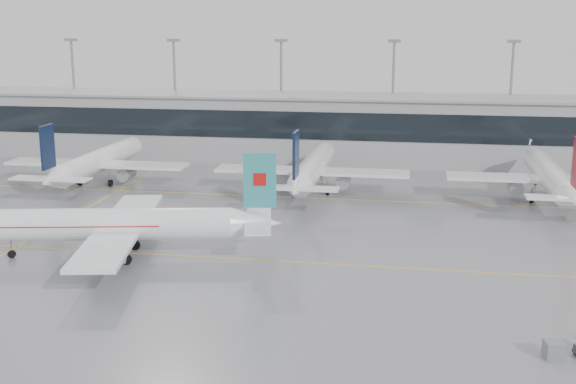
# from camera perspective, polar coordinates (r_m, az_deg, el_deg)

# --- Properties ---
(ground) EXTENTS (320.00, 320.00, 0.00)m
(ground) POSITION_cam_1_polar(r_m,az_deg,el_deg) (79.34, -1.47, -5.45)
(ground) COLOR gray
(ground) RESTS_ON ground
(taxi_line_main) EXTENTS (120.00, 0.25, 0.01)m
(taxi_line_main) POSITION_cam_1_polar(r_m,az_deg,el_deg) (79.34, -1.47, -5.44)
(taxi_line_main) COLOR gold
(taxi_line_main) RESTS_ON ground
(taxi_line_north) EXTENTS (120.00, 0.25, 0.01)m
(taxi_line_north) POSITION_cam_1_polar(r_m,az_deg,el_deg) (107.81, 1.62, -0.47)
(taxi_line_north) COLOR gold
(taxi_line_north) RESTS_ON ground
(taxi_line_cross) EXTENTS (0.25, 60.00, 0.01)m
(taxi_line_cross) POSITION_cam_1_polar(r_m,az_deg,el_deg) (102.56, -16.47, -1.71)
(taxi_line_cross) COLOR gold
(taxi_line_cross) RESTS_ON ground
(terminal) EXTENTS (180.00, 15.00, 12.00)m
(terminal) POSITION_cam_1_polar(r_m,az_deg,el_deg) (137.93, 3.53, 5.01)
(terminal) COLOR #949497
(terminal) RESTS_ON ground
(terminal_glass) EXTENTS (180.00, 0.20, 5.00)m
(terminal_glass) POSITION_cam_1_polar(r_m,az_deg,el_deg) (130.29, 3.18, 5.22)
(terminal_glass) COLOR black
(terminal_glass) RESTS_ON ground
(terminal_roof) EXTENTS (182.00, 16.00, 0.40)m
(terminal_roof) POSITION_cam_1_polar(r_m,az_deg,el_deg) (137.21, 3.57, 7.58)
(terminal_roof) COLOR gray
(terminal_roof) RESTS_ON ground
(light_masts) EXTENTS (156.40, 1.00, 22.60)m
(light_masts) POSITION_cam_1_polar(r_m,az_deg,el_deg) (143.05, 3.84, 8.26)
(light_masts) COLOR gray
(light_masts) RESTS_ON ground
(air_canada_jet) EXTENTS (36.91, 30.01, 11.70)m
(air_canada_jet) POSITION_cam_1_polar(r_m,az_deg,el_deg) (81.60, -13.24, -2.55)
(air_canada_jet) COLOR white
(air_canada_jet) RESTS_ON ground
(parked_jet_b) EXTENTS (29.64, 36.96, 11.72)m
(parked_jet_b) POSITION_cam_1_polar(r_m,az_deg,el_deg) (120.36, -14.85, 2.33)
(parked_jet_b) COLOR white
(parked_jet_b) RESTS_ON ground
(parked_jet_c) EXTENTS (29.64, 36.96, 11.72)m
(parked_jet_c) POSITION_cam_1_polar(r_m,az_deg,el_deg) (110.59, 1.90, 1.84)
(parked_jet_c) COLOR white
(parked_jet_c) RESTS_ON ground
(parked_jet_d) EXTENTS (29.64, 36.96, 11.72)m
(parked_jet_d) POSITION_cam_1_polar(r_m,az_deg,el_deg) (111.46, 20.03, 1.14)
(parked_jet_d) COLOR white
(parked_jet_d) RESTS_ON ground
(gse_unit) EXTENTS (1.64, 1.55, 1.42)m
(gse_unit) POSITION_cam_1_polar(r_m,az_deg,el_deg) (60.48, 20.26, -11.64)
(gse_unit) COLOR slate
(gse_unit) RESTS_ON ground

